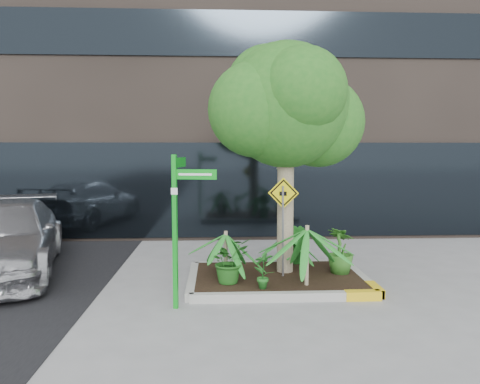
{
  "coord_description": "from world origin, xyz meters",
  "views": [
    {
      "loc": [
        -0.94,
        -8.32,
        2.52
      ],
      "look_at": [
        -0.51,
        0.2,
        1.74
      ],
      "focal_mm": 35.0,
      "sensor_mm": 36.0,
      "label": 1
    }
  ],
  "objects_px": {
    "tree": "(286,106)",
    "street_sign_post": "(178,214)",
    "parked_car": "(4,238)",
    "cattle_sign": "(283,210)"
  },
  "relations": [
    {
      "from": "tree",
      "to": "street_sign_post",
      "type": "relative_size",
      "value": 1.88
    },
    {
      "from": "parked_car",
      "to": "cattle_sign",
      "type": "bearing_deg",
      "value": -25.65
    },
    {
      "from": "tree",
      "to": "cattle_sign",
      "type": "height_order",
      "value": "tree"
    },
    {
      "from": "tree",
      "to": "street_sign_post",
      "type": "xyz_separation_m",
      "value": [
        -1.92,
        -1.58,
        -1.84
      ]
    },
    {
      "from": "parked_car",
      "to": "cattle_sign",
      "type": "height_order",
      "value": "cattle_sign"
    },
    {
      "from": "cattle_sign",
      "to": "street_sign_post",
      "type": "bearing_deg",
      "value": -131.49
    },
    {
      "from": "street_sign_post",
      "to": "cattle_sign",
      "type": "xyz_separation_m",
      "value": [
        1.82,
        1.16,
        -0.1
      ]
    },
    {
      "from": "tree",
      "to": "parked_car",
      "type": "height_order",
      "value": "tree"
    },
    {
      "from": "tree",
      "to": "street_sign_post",
      "type": "bearing_deg",
      "value": -140.54
    },
    {
      "from": "parked_car",
      "to": "street_sign_post",
      "type": "height_order",
      "value": "street_sign_post"
    }
  ]
}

